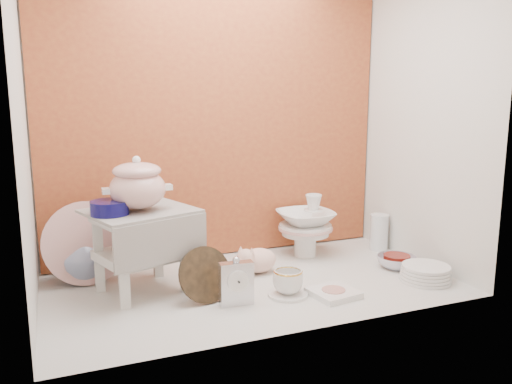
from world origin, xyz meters
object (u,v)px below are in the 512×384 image
(soup_tureen, at_px, (137,183))
(floral_platter, at_px, (86,243))
(mantel_clock, at_px, (236,281))
(gold_rim_teacup, at_px, (288,281))
(porcelain_tower, at_px, (305,225))
(dinner_plate_stack, at_px, (426,273))
(step_stool, at_px, (142,251))
(plush_pig, at_px, (259,260))
(blue_white_vase, at_px, (83,254))
(crystal_bowl, at_px, (397,262))

(soup_tureen, bearing_deg, floral_platter, 133.63)
(mantel_clock, bearing_deg, soup_tureen, 144.83)
(gold_rim_teacup, distance_m, porcelain_tower, 0.58)
(floral_platter, relative_size, dinner_plate_stack, 1.63)
(step_stool, bearing_deg, soup_tureen, -133.52)
(plush_pig, height_order, dinner_plate_stack, plush_pig)
(blue_white_vase, distance_m, gold_rim_teacup, 0.95)
(plush_pig, distance_m, gold_rim_teacup, 0.31)
(step_stool, relative_size, plush_pig, 1.91)
(step_stool, relative_size, dinner_plate_stack, 1.81)
(gold_rim_teacup, bearing_deg, step_stool, 153.10)
(plush_pig, height_order, porcelain_tower, porcelain_tower)
(gold_rim_teacup, bearing_deg, plush_pig, 91.63)
(mantel_clock, distance_m, porcelain_tower, 0.74)
(blue_white_vase, distance_m, crystal_bowl, 1.50)
(step_stool, height_order, porcelain_tower, step_stool)
(mantel_clock, height_order, porcelain_tower, porcelain_tower)
(soup_tureen, bearing_deg, plush_pig, 4.25)
(step_stool, relative_size, mantel_clock, 2.11)
(mantel_clock, bearing_deg, crystal_bowl, 12.49)
(blue_white_vase, distance_m, dinner_plate_stack, 1.57)
(plush_pig, distance_m, porcelain_tower, 0.38)
(mantel_clock, xyz_separation_m, crystal_bowl, (0.89, 0.13, -0.07))
(dinner_plate_stack, bearing_deg, plush_pig, 150.42)
(dinner_plate_stack, height_order, porcelain_tower, porcelain_tower)
(floral_platter, distance_m, plush_pig, 0.80)
(dinner_plate_stack, xyz_separation_m, porcelain_tower, (-0.34, 0.54, 0.13))
(porcelain_tower, bearing_deg, mantel_clock, -139.41)
(plush_pig, bearing_deg, blue_white_vase, 166.25)
(gold_rim_teacup, height_order, crystal_bowl, gold_rim_teacup)
(plush_pig, bearing_deg, porcelain_tower, 27.75)
(soup_tureen, height_order, plush_pig, soup_tureen)
(floral_platter, height_order, plush_pig, floral_platter)
(soup_tureen, bearing_deg, porcelain_tower, 12.89)
(crystal_bowl, bearing_deg, plush_pig, 164.65)
(soup_tureen, relative_size, blue_white_vase, 1.11)
(step_stool, distance_m, mantel_clock, 0.45)
(blue_white_vase, relative_size, plush_pig, 1.11)
(blue_white_vase, height_order, porcelain_tower, porcelain_tower)
(plush_pig, xyz_separation_m, dinner_plate_stack, (0.67, -0.38, -0.03))
(blue_white_vase, distance_m, porcelain_tower, 1.12)
(soup_tureen, relative_size, gold_rim_teacup, 2.11)
(porcelain_tower, bearing_deg, blue_white_vase, 177.31)
(plush_pig, bearing_deg, gold_rim_teacup, -86.72)
(plush_pig, relative_size, crystal_bowl, 1.15)
(crystal_bowl, distance_m, porcelain_tower, 0.50)
(mantel_clock, bearing_deg, dinner_plate_stack, -0.30)
(crystal_bowl, xyz_separation_m, porcelain_tower, (-0.33, 0.34, 0.14))
(gold_rim_teacup, distance_m, crystal_bowl, 0.67)
(plush_pig, bearing_deg, floral_platter, 168.75)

